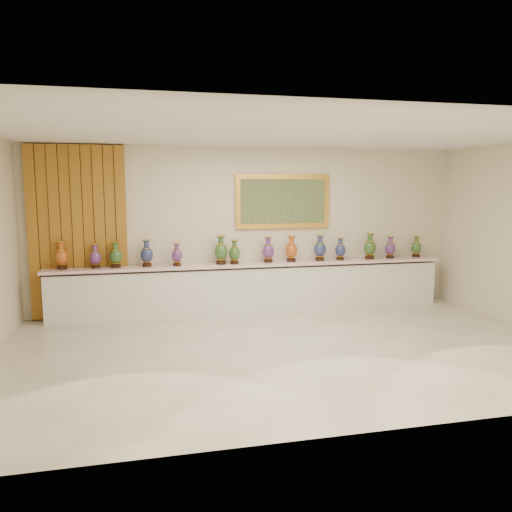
{
  "coord_description": "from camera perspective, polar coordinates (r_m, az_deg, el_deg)",
  "views": [
    {
      "loc": [
        -1.98,
        -6.53,
        2.26
      ],
      "look_at": [
        -0.08,
        1.7,
        1.1
      ],
      "focal_mm": 35.0,
      "sensor_mm": 36.0,
      "label": 1
    }
  ],
  "objects": [
    {
      "name": "label_card",
      "position": [
        8.85,
        -4.85,
        -1.05
      ],
      "size": [
        0.1,
        0.06,
        0.0
      ],
      "primitive_type": "cube",
      "color": "white",
      "rests_on": "counter"
    },
    {
      "name": "counter",
      "position": [
        9.2,
        -0.32,
        -3.63
      ],
      "size": [
        7.28,
        0.48,
        0.9
      ],
      "color": "white",
      "rests_on": "ground"
    },
    {
      "name": "vase_7",
      "position": [
        9.16,
        1.4,
        0.6
      ],
      "size": [
        0.25,
        0.25,
        0.47
      ],
      "rotation": [
        0.0,
        0.0,
        0.13
      ],
      "color": "black",
      "rests_on": "counter"
    },
    {
      "name": "vase_2",
      "position": [
        8.87,
        -15.73,
        0.02
      ],
      "size": [
        0.24,
        0.24,
        0.45
      ],
      "rotation": [
        0.0,
        0.0,
        -0.16
      ],
      "color": "black",
      "rests_on": "counter"
    },
    {
      "name": "vase_9",
      "position": [
        9.44,
        7.31,
        0.8
      ],
      "size": [
        0.27,
        0.27,
        0.49
      ],
      "rotation": [
        0.0,
        0.0,
        0.23
      ],
      "color": "black",
      "rests_on": "counter"
    },
    {
      "name": "vase_12",
      "position": [
        10.04,
        15.09,
        0.86
      ],
      "size": [
        0.23,
        0.23,
        0.43
      ],
      "rotation": [
        0.0,
        0.0,
        -0.17
      ],
      "color": "black",
      "rests_on": "counter"
    },
    {
      "name": "vase_0",
      "position": [
        8.98,
        -21.33,
        -0.06
      ],
      "size": [
        0.29,
        0.29,
        0.48
      ],
      "rotation": [
        0.0,
        0.0,
        0.43
      ],
      "color": "black",
      "rests_on": "counter"
    },
    {
      "name": "vase_6",
      "position": [
        8.97,
        -2.46,
        0.34
      ],
      "size": [
        0.26,
        0.26,
        0.44
      ],
      "rotation": [
        0.0,
        0.0,
        -0.36
      ],
      "color": "black",
      "rests_on": "counter"
    },
    {
      "name": "ground",
      "position": [
        7.19,
        3.73,
        -10.55
      ],
      "size": [
        8.0,
        8.0,
        0.0
      ],
      "primitive_type": "plane",
      "color": "beige",
      "rests_on": "ground"
    },
    {
      "name": "room",
      "position": [
        9.01,
        -15.97,
        3.19
      ],
      "size": [
        8.0,
        8.0,
        8.0
      ],
      "color": "beige",
      "rests_on": "ground"
    },
    {
      "name": "vase_5",
      "position": [
        8.94,
        -4.03,
        0.54
      ],
      "size": [
        0.3,
        0.3,
        0.52
      ],
      "rotation": [
        0.0,
        0.0,
        0.33
      ],
      "color": "black",
      "rests_on": "counter"
    },
    {
      "name": "vase_4",
      "position": [
        8.86,
        -9.03,
        0.06
      ],
      "size": [
        0.24,
        0.24,
        0.4
      ],
      "rotation": [
        0.0,
        0.0,
        0.31
      ],
      "color": "black",
      "rests_on": "counter"
    },
    {
      "name": "vase_1",
      "position": [
        8.91,
        -17.89,
        -0.13
      ],
      "size": [
        0.22,
        0.22,
        0.42
      ],
      "rotation": [
        0.0,
        0.0,
        0.13
      ],
      "color": "black",
      "rests_on": "counter"
    },
    {
      "name": "vase_3",
      "position": [
        8.87,
        -12.38,
        0.18
      ],
      "size": [
        0.26,
        0.26,
        0.47
      ],
      "rotation": [
        0.0,
        0.0,
        0.19
      ],
      "color": "black",
      "rests_on": "counter"
    },
    {
      "name": "vase_8",
      "position": [
        9.26,
        4.07,
        0.69
      ],
      "size": [
        0.27,
        0.27,
        0.48
      ],
      "rotation": [
        0.0,
        0.0,
        -0.26
      ],
      "color": "black",
      "rests_on": "counter"
    },
    {
      "name": "vase_13",
      "position": [
        10.35,
        17.85,
        0.94
      ],
      "size": [
        0.22,
        0.22,
        0.43
      ],
      "rotation": [
        0.0,
        0.0,
        0.1
      ],
      "color": "black",
      "rests_on": "counter"
    },
    {
      "name": "vase_11",
      "position": [
        9.82,
        12.88,
        0.98
      ],
      "size": [
        0.29,
        0.29,
        0.51
      ],
      "rotation": [
        0.0,
        0.0,
        -0.28
      ],
      "color": "black",
      "rests_on": "counter"
    },
    {
      "name": "vase_10",
      "position": [
        9.6,
        9.62,
        0.69
      ],
      "size": [
        0.22,
        0.22,
        0.42
      ],
      "rotation": [
        0.0,
        0.0,
        0.11
      ],
      "color": "black",
      "rests_on": "counter"
    }
  ]
}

